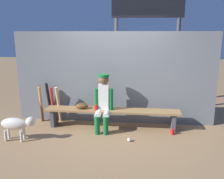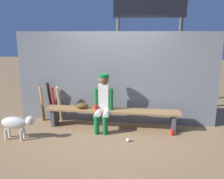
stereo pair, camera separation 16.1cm
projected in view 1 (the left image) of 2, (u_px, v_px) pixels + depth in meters
name	position (u px, v px, depth m)	size (l,w,h in m)	color
ground_plane	(112.00, 128.00, 5.37)	(30.00, 30.00, 0.00)	olive
chainlink_fence	(114.00, 78.00, 5.49)	(4.56, 0.03, 2.09)	slate
dugout_bench	(112.00, 113.00, 5.29)	(2.94, 0.36, 0.42)	olive
player_seated	(103.00, 101.00, 5.14)	(0.41, 0.55, 1.20)	silver
baseball_glove	(82.00, 106.00, 5.33)	(0.28, 0.20, 0.12)	#593819
bat_wood_natural	(59.00, 105.00, 5.59)	(0.06, 0.06, 0.88)	tan
bat_aluminum_red	(53.00, 104.00, 5.65)	(0.06, 0.06, 0.84)	#B22323
bat_aluminum_black	(49.00, 102.00, 5.70)	(0.06, 0.06, 0.94)	black
bat_wood_dark	(41.00, 104.00, 5.63)	(0.06, 0.06, 0.89)	brown
bat_wood_tan	(41.00, 104.00, 5.63)	(0.06, 0.06, 0.88)	tan
baseball	(129.00, 140.00, 4.67)	(0.07, 0.07, 0.07)	white
cup_on_ground	(172.00, 132.00, 5.00)	(0.08, 0.08, 0.11)	red
cup_on_bench	(96.00, 108.00, 5.23)	(0.08, 0.08, 0.11)	red
scoreboard	(150.00, 13.00, 6.06)	(2.09, 0.27, 3.65)	#3F3F42
dog	(17.00, 124.00, 4.66)	(0.84, 0.20, 0.49)	beige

